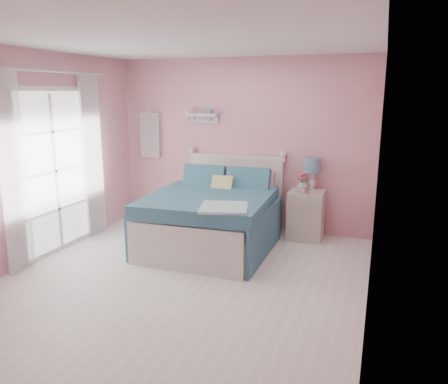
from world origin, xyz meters
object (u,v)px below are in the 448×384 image
Objects in this scene: bed at (214,218)px; table_lamp at (312,168)px; nightstand at (306,215)px; vase at (302,185)px; teacup at (304,191)px.

table_lamp is at bearing 32.43° from bed.
nightstand is 4.17× the size of vase.
nightstand is 7.13× the size of teacup.
bed is 4.28× the size of table_lamp.
table_lamp is (0.04, 0.10, 0.68)m from nightstand.
teacup is (0.06, -0.16, -0.05)m from vase.
table_lamp reaches higher than nightstand.
table_lamp is 2.78× the size of vase.
vase reaches higher than nightstand.
nightstand is at bearing 6.69° from vase.
vase is at bearing -173.31° from nightstand.
vase is at bearing 110.44° from teacup.
bed is at bearing -147.25° from nightstand.
table_lamp is 0.29m from vase.
table_lamp reaches higher than teacup.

